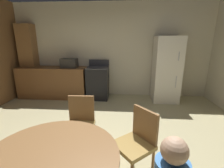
% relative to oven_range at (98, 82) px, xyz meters
% --- Properties ---
extents(ground_plane, '(14.00, 14.00, 0.00)m').
position_rel_oven_range_xyz_m(ground_plane, '(0.37, -2.48, -0.47)').
color(ground_plane, tan).
extents(wall_back, '(5.99, 0.12, 2.70)m').
position_rel_oven_range_xyz_m(wall_back, '(0.37, 0.40, 0.88)').
color(wall_back, beige).
rests_on(wall_back, ground).
extents(kitchen_counter, '(1.97, 0.60, 0.90)m').
position_rel_oven_range_xyz_m(kitchen_counter, '(-1.33, -0.00, -0.02)').
color(kitchen_counter, brown).
rests_on(kitchen_counter, ground).
extents(pantry_column, '(0.44, 0.36, 2.10)m').
position_rel_oven_range_xyz_m(pantry_column, '(-2.10, 0.18, 0.58)').
color(pantry_column, olive).
rests_on(pantry_column, ground).
extents(oven_range, '(0.60, 0.60, 1.10)m').
position_rel_oven_range_xyz_m(oven_range, '(0.00, 0.00, 0.00)').
color(oven_range, black).
rests_on(oven_range, ground).
extents(refrigerator, '(0.68, 0.68, 1.76)m').
position_rel_oven_range_xyz_m(refrigerator, '(1.90, -0.05, 0.41)').
color(refrigerator, silver).
rests_on(refrigerator, ground).
extents(microwave, '(0.44, 0.32, 0.26)m').
position_rel_oven_range_xyz_m(microwave, '(-0.82, -0.00, 0.56)').
color(microwave, '#2D2B28').
rests_on(microwave, kitchen_counter).
extents(chair_northeast, '(0.56, 0.56, 0.87)m').
position_rel_oven_range_xyz_m(chair_northeast, '(0.91, -2.72, 0.03)').
color(chair_northeast, olive).
rests_on(chair_northeast, ground).
extents(chair_north, '(0.41, 0.41, 0.87)m').
position_rel_oven_range_xyz_m(chair_north, '(0.12, -2.36, 0.03)').
color(chair_north, olive).
rests_on(chair_north, ground).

